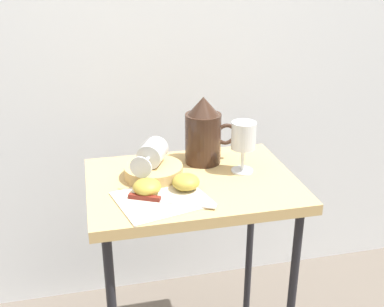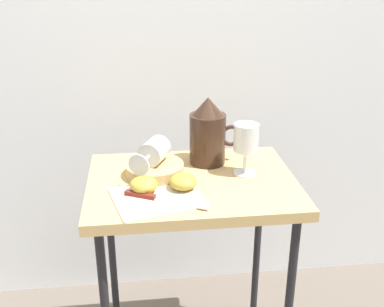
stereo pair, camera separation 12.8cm
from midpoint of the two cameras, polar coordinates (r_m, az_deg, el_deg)
curtain_drape at (r=1.69m, az=-6.00°, el=11.57°), size 2.40×0.03×1.90m
table at (r=1.35m, az=-2.73°, el=-6.13°), size 0.58×0.43×0.70m
linen_napkin at (r=1.21m, az=-6.72°, el=-5.60°), size 0.26×0.24×0.00m
basket_tray at (r=1.33m, az=-7.46°, el=-2.22°), size 0.17×0.17×0.03m
pitcher at (r=1.39m, az=-1.22°, el=2.05°), size 0.16×0.11×0.20m
wine_glass_upright at (r=1.32m, az=3.55°, el=1.77°), size 0.07×0.07×0.15m
wine_glass_tipped_near at (r=1.32m, az=-7.66°, el=-0.05°), size 0.12×0.16×0.07m
apple_half_left at (r=1.23m, az=-8.50°, el=-4.12°), size 0.07×0.07×0.04m
apple_half_right at (r=1.25m, az=-3.71°, el=-3.54°), size 0.07×0.07×0.04m
knife at (r=1.20m, az=-7.18°, el=-5.66°), size 0.21×0.12×0.01m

